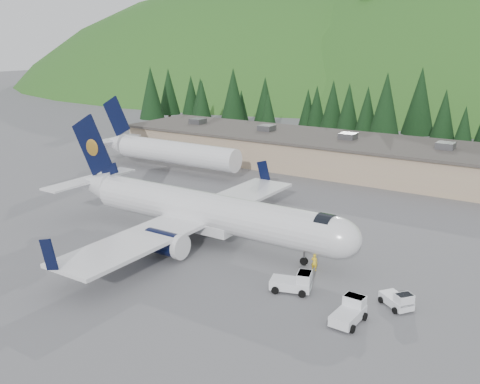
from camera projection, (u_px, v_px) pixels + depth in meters
The scene contains 9 objects.
ground at pixel (209, 242), 56.11m from camera, with size 600.00×600.00×0.00m, color slate.
airliner at pixel (200, 211), 55.78m from camera, with size 36.60×34.28×12.19m.
second_airliner at pixel (163, 150), 85.94m from camera, with size 27.50×11.00×10.05m.
baggage_tug_a at pixel (295, 283), 44.84m from camera, with size 3.74×2.80×1.81m.
baggage_tug_b at pixel (398, 300), 42.06m from camera, with size 3.11×2.84×1.51m.
baggage_tug_c at pixel (350, 312), 40.08m from camera, with size 2.16×3.40×1.77m.
terminal_building at pixel (318, 151), 88.76m from camera, with size 71.00×17.00×6.10m.
ramp_worker at pixel (314, 262), 48.88m from camera, with size 0.60×0.39×1.64m, color yellow.
tree_line at pixel (370, 108), 105.52m from camera, with size 111.88×18.03×14.41m.
Camera 1 is at (31.06, -42.47, 20.45)m, focal length 40.00 mm.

